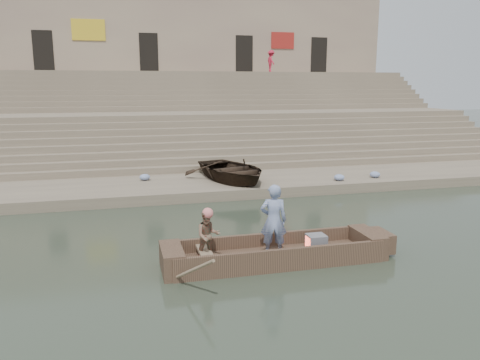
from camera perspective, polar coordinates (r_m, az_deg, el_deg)
name	(u,v)px	position (r m, az deg, el deg)	size (l,w,h in m)	color
ground	(294,255)	(12.41, 6.64, -9.06)	(120.00, 120.00, 0.00)	#252F23
lower_landing	(227,185)	(19.73, -1.64, -0.58)	(32.00, 4.00, 0.40)	#81735C
mid_landing	(197,137)	(26.82, -5.21, 5.21)	(32.00, 3.00, 2.80)	#81735C
upper_landing	(181,110)	(33.63, -7.19, 8.50)	(32.00, 3.00, 5.20)	#81735C
ghat_steps	(193,128)	(28.44, -5.78, 6.36)	(32.00, 11.00, 5.20)	#81735C
building_wall	(174,68)	(37.58, -8.10, 13.37)	(32.00, 5.07, 11.20)	tan
main_rowboat	(275,258)	(11.86, 4.25, -9.44)	(5.00, 1.30, 0.22)	brown
rowboat_trim	(283,250)	(11.85, 5.25, -8.46)	(6.04, 2.63, 1.89)	brown
standing_man	(273,220)	(11.45, 4.10, -4.91)	(0.65, 0.43, 1.79)	navy
rowing_man	(208,236)	(11.21, -3.91, -6.78)	(0.59, 0.46, 1.22)	#277552
television	(316,242)	(12.13, 9.21, -7.52)	(0.46, 0.42, 0.40)	slate
beached_rowboat	(232,170)	(19.52, -0.99, 1.22)	(3.09, 4.33, 0.90)	#2D2116
pedestrian	(271,61)	(34.76, 3.81, 14.24)	(1.01, 0.58, 1.56)	#BD2038
cloth_bundles	(211,179)	(19.30, -3.53, 0.13)	(17.16, 2.52, 0.26)	#3F5999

